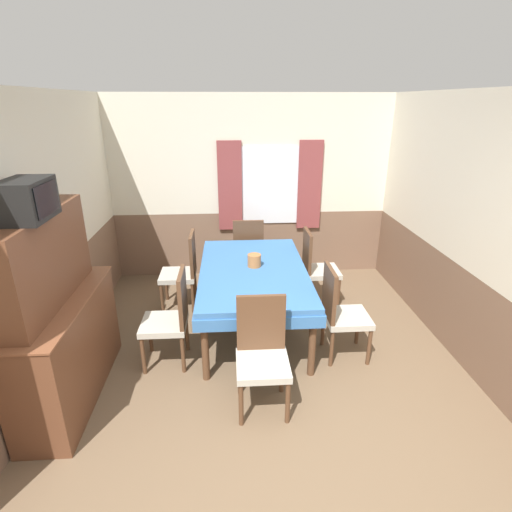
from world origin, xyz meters
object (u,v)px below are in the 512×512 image
object	(u,v)px
chair_right_far	(316,266)
tv	(27,200)
chair_right_near	(340,311)
vase	(254,260)
chair_left_near	(171,316)
sideboard	(61,325)
dining_table	(253,277)
chair_left_far	(184,269)
chair_head_near	(262,351)
chair_head_window	(248,250)

from	to	relation	value
chair_right_far	tv	size ratio (longest dim) A/B	2.23
chair_right_near	tv	world-z (taller)	tv
chair_right_near	vase	distance (m)	1.10
chair_left_near	chair_right_far	xyz separation A→B (m)	(1.69, 1.18, 0.00)
sideboard	tv	bearing A→B (deg)	-83.19
dining_table	chair_left_far	size ratio (longest dim) A/B	2.03
chair_head_near	tv	world-z (taller)	tv
tv	chair_head_near	bearing A→B (deg)	-1.30
dining_table	chair_right_far	distance (m)	1.04
chair_right_far	sideboard	size ratio (longest dim) A/B	0.58
chair_left_near	chair_left_far	xyz separation A→B (m)	(0.00, 1.18, 0.00)
dining_table	chair_head_near	size ratio (longest dim) A/B	2.03
dining_table	tv	size ratio (longest dim) A/B	4.53
chair_right_far	tv	xyz separation A→B (m)	(-2.52, -1.79, 1.32)
dining_table	chair_right_near	xyz separation A→B (m)	(0.84, -0.59, -0.13)
chair_left_far	chair_left_near	bearing A→B (deg)	-180.00
tv	vase	xyz separation A→B (m)	(1.69, 1.27, -1.02)
chair_right_near	chair_left_far	bearing A→B (deg)	-125.06
sideboard	chair_head_window	bearing A→B (deg)	53.15
chair_left_near	sideboard	distance (m)	0.97
chair_left_near	chair_head_near	xyz separation A→B (m)	(0.84, -0.65, 0.00)
dining_table	vase	xyz separation A→B (m)	(0.02, 0.07, 0.17)
chair_left_near	tv	world-z (taller)	tv
chair_left_far	vase	bearing A→B (deg)	-121.37
chair_left_far	sideboard	xyz separation A→B (m)	(-0.85, -1.62, 0.20)
dining_table	chair_head_window	xyz separation A→B (m)	(-0.00, 1.24, -0.13)
dining_table	chair_head_window	size ratio (longest dim) A/B	2.03
tv	sideboard	bearing A→B (deg)	96.81
dining_table	chair_right_near	distance (m)	1.04
chair_right_near	chair_head_near	xyz separation A→B (m)	(-0.84, -0.65, 0.00)
dining_table	chair_head_near	distance (m)	1.25
chair_right_near	vase	size ratio (longest dim) A/B	6.50
chair_left_far	sideboard	distance (m)	1.84
chair_left_near	tv	size ratio (longest dim) A/B	2.23
chair_right_far	sideboard	xyz separation A→B (m)	(-2.54, -1.62, 0.20)
chair_right_far	chair_right_near	bearing A→B (deg)	0.00
chair_right_near	chair_head_window	size ratio (longest dim) A/B	1.00
sideboard	vase	size ratio (longest dim) A/B	11.20
chair_head_near	vase	world-z (taller)	chair_head_near
chair_head_window	sideboard	world-z (taller)	sideboard
chair_head_near	chair_left_far	size ratio (longest dim) A/B	1.00
sideboard	vase	world-z (taller)	sideboard
dining_table	chair_right_far	xyz separation A→B (m)	(0.84, 0.59, -0.13)
vase	chair_left_far	bearing A→B (deg)	148.63
sideboard	tv	xyz separation A→B (m)	(0.02, -0.18, 1.12)
vase	chair_head_window	bearing A→B (deg)	90.79
chair_head_near	chair_left_far	distance (m)	2.02
chair_left_far	vase	distance (m)	1.05
dining_table	chair_head_window	bearing A→B (deg)	90.00
chair_right_far	sideboard	world-z (taller)	sideboard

